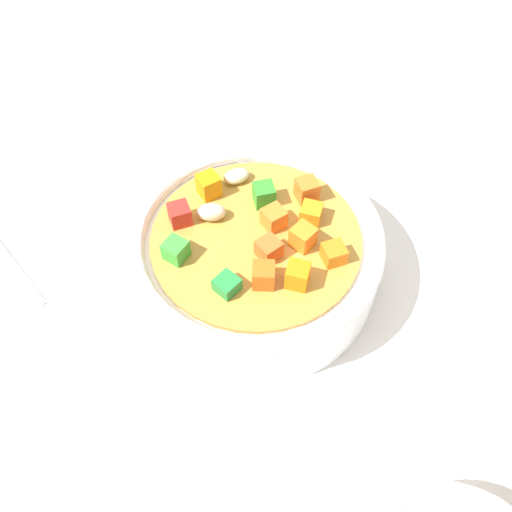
# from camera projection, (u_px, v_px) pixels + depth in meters

# --- Properties ---
(ground_plane) EXTENTS (1.40, 1.40, 0.02)m
(ground_plane) POSITION_uv_depth(u_px,v_px,m) (256.00, 284.00, 0.43)
(ground_plane) COLOR silver
(soup_bowl_main) EXTENTS (0.18, 0.18, 0.06)m
(soup_bowl_main) POSITION_uv_depth(u_px,v_px,m) (256.00, 254.00, 0.40)
(soup_bowl_main) COLOR white
(soup_bowl_main) RESTS_ON ground_plane
(spoon) EXTENTS (0.19, 0.16, 0.01)m
(spoon) POSITION_uv_depth(u_px,v_px,m) (42.00, 303.00, 0.41)
(spoon) COLOR silver
(spoon) RESTS_ON ground_plane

